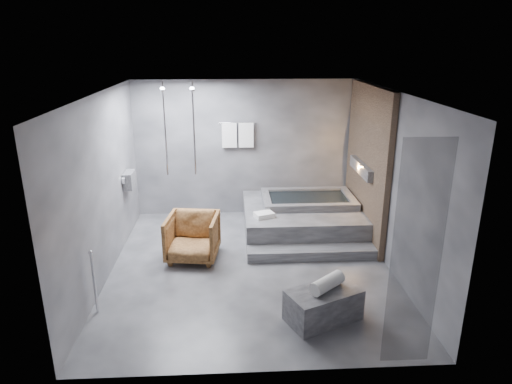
{
  "coord_description": "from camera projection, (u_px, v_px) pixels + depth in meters",
  "views": [
    {
      "loc": [
        -0.29,
        -6.7,
        3.55
      ],
      "look_at": [
        0.1,
        0.3,
        1.19
      ],
      "focal_mm": 32.0,
      "sensor_mm": 36.0,
      "label": 1
    }
  ],
  "objects": [
    {
      "name": "room",
      "position": [
        275.0,
        160.0,
        7.18
      ],
      "size": [
        5.0,
        5.04,
        2.82
      ],
      "color": "#313134",
      "rests_on": "ground"
    },
    {
      "name": "driftwood_chair",
      "position": [
        193.0,
        237.0,
        7.65
      ],
      "size": [
        0.93,
        0.95,
        0.78
      ],
      "primitive_type": "imported",
      "rotation": [
        0.0,
        0.0,
        -0.13
      ],
      "color": "#4A2A12",
      "rests_on": "ground"
    },
    {
      "name": "tub_step",
      "position": [
        311.0,
        253.0,
        7.77
      ],
      "size": [
        2.2,
        0.36,
        0.18
      ],
      "primitive_type": "cube",
      "color": "#37373A",
      "rests_on": "ground"
    },
    {
      "name": "tub_deck",
      "position": [
        301.0,
        218.0,
        8.83
      ],
      "size": [
        2.2,
        2.0,
        0.5
      ],
      "primitive_type": "cube",
      "color": "#37373A",
      "rests_on": "ground"
    },
    {
      "name": "rolled_towel",
      "position": [
        327.0,
        283.0,
        5.95
      ],
      "size": [
        0.52,
        0.48,
        0.19
      ],
      "primitive_type": "cylinder",
      "rotation": [
        0.0,
        1.57,
        0.71
      ],
      "color": "white",
      "rests_on": "concrete_bench"
    },
    {
      "name": "deck_towel",
      "position": [
        264.0,
        215.0,
        8.21
      ],
      "size": [
        0.39,
        0.34,
        0.09
      ],
      "primitive_type": "cube",
      "rotation": [
        0.0,
        0.0,
        0.37
      ],
      "color": "white",
      "rests_on": "tub_deck"
    },
    {
      "name": "concrete_bench",
      "position": [
        323.0,
        305.0,
        6.02
      ],
      "size": [
        1.09,
        0.87,
        0.43
      ],
      "primitive_type": "cube",
      "rotation": [
        0.0,
        0.0,
        0.43
      ],
      "color": "#343436",
      "rests_on": "ground"
    }
  ]
}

